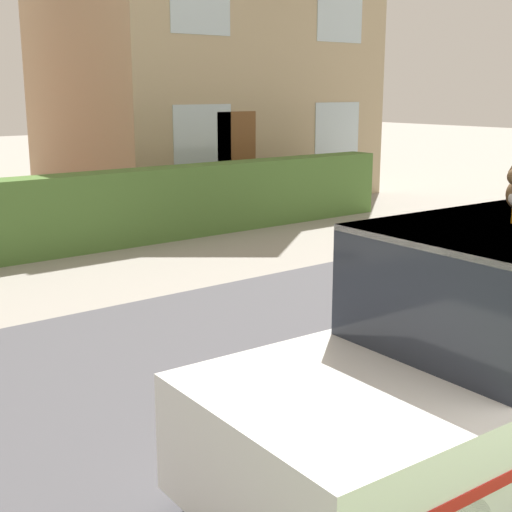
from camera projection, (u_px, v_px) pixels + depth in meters
road_strip at (297, 386)px, 6.27m from camera, size 28.00×6.28×0.01m
garden_hedge at (34, 218)px, 10.92m from camera, size 14.47×0.58×1.25m
police_car at (496, 358)px, 4.79m from camera, size 4.21×1.79×1.77m
house_right at (203, 29)px, 17.15m from camera, size 7.26×5.76×7.81m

